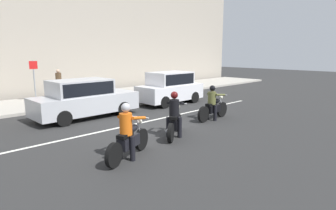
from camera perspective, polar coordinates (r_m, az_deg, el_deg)
ground_plane at (r=11.08m, az=-4.24°, el=-4.76°), size 80.00×80.00×0.00m
sidewalk_slab at (r=17.81m, az=-21.10°, el=0.65°), size 40.00×4.40×0.14m
building_facade at (r=20.83m, az=-25.85°, el=14.56°), size 40.00×1.40×9.48m
lane_marking_stripe at (r=11.33m, az=-10.13°, el=-4.53°), size 18.00×0.14×0.01m
motorcycle_with_rider_orange_stripe at (r=8.01m, az=-7.92°, el=-6.08°), size 2.01×1.01×1.58m
motorcycle_with_rider_black_leather at (r=9.97m, az=1.32°, el=-2.60°), size 1.79×1.27×1.60m
motorcycle_with_rider_olive at (r=12.58m, az=8.93°, el=-0.09°), size 2.09×0.70×1.51m
parked_sedan_silver at (r=13.26m, az=-16.34°, el=1.30°), size 4.61×1.82×1.72m
parked_hatchback_white at (r=16.23m, az=0.43°, el=3.54°), size 3.85×1.76×1.80m
street_sign_post at (r=17.71m, az=-25.06°, el=5.12°), size 0.44×0.08×2.30m
pedestrian_bystander at (r=18.56m, az=-20.90°, el=4.43°), size 0.34×0.34×1.73m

